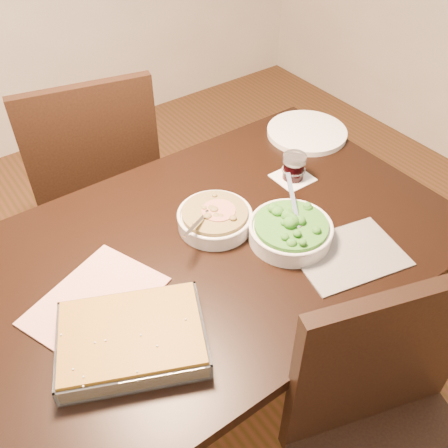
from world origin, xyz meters
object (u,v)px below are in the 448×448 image
stew_bowl (215,218)px  baking_dish (132,338)px  chair_near (392,446)px  broccoli_bowl (291,230)px  chair_far (95,175)px  table (215,265)px  wine_tumbler (294,166)px  dinner_plate (307,132)px

stew_bowl → baking_dish: stew_bowl is taller
stew_bowl → chair_near: 0.74m
broccoli_bowl → chair_far: size_ratio=0.25×
chair_far → broccoli_bowl: bearing=117.9°
stew_bowl → broccoli_bowl: size_ratio=0.89×
baking_dish → chair_far: size_ratio=0.41×
stew_bowl → baking_dish: 0.45m
table → wine_tumbler: bearing=14.4°
chair_near → stew_bowl: bearing=109.3°
stew_bowl → chair_far: chair_far is taller
dinner_plate → chair_far: chair_far is taller
table → broccoli_bowl: broccoli_bowl is taller
baking_dish → wine_tumbler: wine_tumbler is taller
table → stew_bowl: size_ratio=6.22×
table → dinner_plate: dinner_plate is taller
broccoli_bowl → wine_tumbler: bearing=46.6°
baking_dish → wine_tumbler: 0.78m
broccoli_bowl → dinner_plate: broccoli_bowl is taller
chair_near → chair_far: (-0.12, 1.40, 0.01)m
wine_tumbler → chair_far: chair_far is taller
broccoli_bowl → baking_dish: bearing=-173.9°
wine_tumbler → dinner_plate: size_ratio=0.30×
broccoli_bowl → chair_near: (-0.12, -0.53, -0.24)m
wine_tumbler → dinner_plate: wine_tumbler is taller
chair_near → chair_far: size_ratio=0.98×
broccoli_bowl → wine_tumbler: 0.29m
table → broccoli_bowl: size_ratio=5.52×
baking_dish → dinner_plate: bearing=49.1°
broccoli_bowl → dinner_plate: 0.56m
table → wine_tumbler: (0.38, 0.10, 0.14)m
broccoli_bowl → chair_near: chair_near is taller
broccoli_bowl → chair_far: (-0.24, 0.87, -0.23)m
table → dinner_plate: size_ratio=4.82×
broccoli_bowl → dinner_plate: size_ratio=0.87×
dinner_plate → chair_near: chair_near is taller
dinner_plate → chair_far: size_ratio=0.29×
baking_dish → chair_near: chair_near is taller
broccoli_bowl → chair_far: chair_far is taller
stew_bowl → broccoli_bowl: bearing=-50.4°
stew_bowl → baking_dish: size_ratio=0.55×
wine_tumbler → chair_far: size_ratio=0.09×
table → chair_near: bearing=-84.4°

